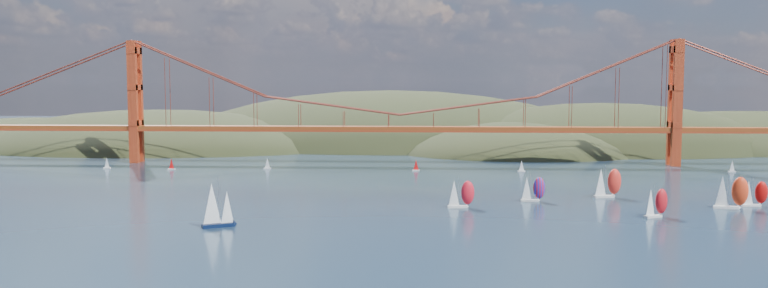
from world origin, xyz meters
TOP-DOWN VIEW (x-y plane):
  - ground at (0.00, 0.00)m, footprint 1200.00×1200.00m
  - headlands at (44.95, 278.29)m, footprint 725.00×225.00m
  - bridge at (-1.75, 180.00)m, footprint 552.00×12.00m
  - sloop_navy at (-41.56, 33.17)m, footprint 8.65×7.16m
  - racer_0 at (21.89, 65.86)m, footprint 8.06×4.00m
  - racer_1 at (74.43, 53.42)m, footprint 7.82×6.03m
  - racer_2 at (100.35, 68.52)m, footprint 9.53×4.54m
  - racer_3 at (69.50, 87.65)m, footprint 9.29×5.29m
  - racer_4 at (109.22, 73.37)m, footprint 7.42×3.05m
  - racer_rwb at (44.65, 78.60)m, footprint 7.55×3.23m
  - distant_boat_1 at (-123.28, 155.09)m, footprint 3.00×2.00m
  - distant_boat_2 at (-94.61, 152.79)m, footprint 3.00×2.00m
  - distant_boat_3 at (-55.05, 157.40)m, footprint 3.00×2.00m
  - distant_boat_4 at (136.10, 157.04)m, footprint 3.00×2.00m
  - distant_boat_8 at (50.72, 153.57)m, footprint 3.00×2.00m
  - distant_boat_9 at (7.64, 154.06)m, footprint 3.00×2.00m

SIDE VIEW (x-z plane):
  - headlands at x=44.95m, z-range -60.46..35.54m
  - ground at x=0.00m, z-range 0.00..0.00m
  - distant_boat_1 at x=-123.28m, z-range 0.06..4.76m
  - distant_boat_2 at x=-94.61m, z-range 0.06..4.76m
  - distant_boat_3 at x=-55.05m, z-range 0.06..4.76m
  - distant_boat_4 at x=136.10m, z-range 0.06..4.76m
  - distant_boat_8 at x=50.72m, z-range 0.06..4.76m
  - distant_boat_9 at x=7.64m, z-range 0.06..4.76m
  - racer_4 at x=109.22m, z-range -0.23..8.27m
  - racer_rwb at x=44.65m, z-range -0.24..8.35m
  - racer_1 at x=74.43m, z-range -0.24..8.62m
  - racer_0 at x=21.89m, z-range -0.25..8.81m
  - racer_3 at x=69.50m, z-range -0.29..10.13m
  - racer_2 at x=100.35m, z-range -0.30..10.45m
  - sloop_navy at x=-41.56m, z-range -0.74..11.88m
  - bridge at x=-1.75m, z-range 4.73..59.73m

